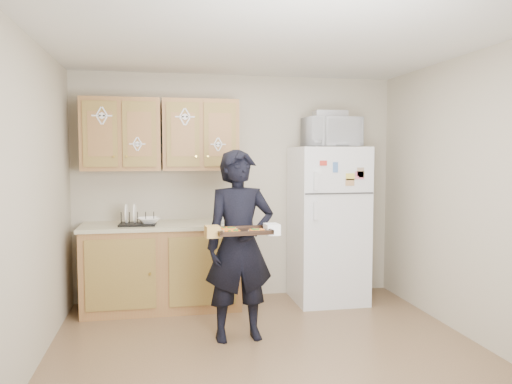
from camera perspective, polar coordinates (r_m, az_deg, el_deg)
The scene contains 22 objects.
floor at distance 4.19m, azimuth 1.87°, elevation -18.41°, with size 3.60×3.60×0.00m, color brown.
ceiling at distance 3.97m, azimuth 1.96°, elevation 17.14°, with size 3.60×3.60×0.00m, color silver.
wall_back at distance 5.65m, azimuth -2.14°, elevation 0.56°, with size 3.60×0.04×2.50m, color #B4A992.
wall_front at distance 2.18m, azimuth 12.51°, elevation -5.51°, with size 3.60×0.04×2.50m, color #B4A992.
wall_left at distance 3.90m, azimuth -24.81°, elevation -1.51°, with size 0.04×3.60×2.50m, color #B4A992.
wall_right at distance 4.63m, azimuth 24.20°, elevation -0.64°, with size 0.04×3.60×2.50m, color #B4A992.
refrigerator at distance 5.56m, azimuth 8.20°, elevation -3.69°, with size 0.75×0.70×1.70m, color white.
base_cabinet at distance 5.38m, azimuth -10.66°, elevation -8.53°, with size 1.60×0.60×0.86m, color #9B5C35.
countertop at distance 5.30m, azimuth -10.73°, elevation -3.78°, with size 1.64×0.64×0.04m, color beige.
upper_cab_left at distance 5.40m, azimuth -15.14°, elevation 6.34°, with size 0.80×0.33×0.75m, color #9B5C35.
upper_cab_right at distance 5.41m, azimuth -6.39°, elevation 6.46°, with size 0.80×0.33×0.75m, color #9B5C35.
cereal_box at distance 6.09m, azimuth 12.03°, elevation -9.64°, with size 0.20×0.07×0.32m, color gold.
person at distance 4.36m, azimuth -1.88°, elevation -6.10°, with size 0.61×0.40×1.66m, color black.
baking_tray at distance 4.04m, azimuth -1.54°, elevation -4.55°, with size 0.43×0.32×0.04m, color black.
pizza_front_left at distance 3.95m, azimuth -2.72°, elevation -4.52°, with size 0.14×0.14×0.02m, color orange.
pizza_front_right at distance 3.99m, azimuth 0.12°, elevation -4.41°, with size 0.14×0.14×0.02m, color orange.
pizza_back_left at distance 4.08m, azimuth -3.16°, elevation -4.22°, with size 0.14×0.14×0.02m, color orange.
microwave at distance 5.47m, azimuth 8.60°, elevation 6.77°, with size 0.57×0.39×0.32m, color white.
foil_pan at distance 5.51m, azimuth 8.44°, elevation 8.78°, with size 0.34×0.24×0.07m, color silver.
dish_rack at distance 5.23m, azimuth -13.38°, elevation -2.92°, with size 0.36×0.27×0.14m, color black.
bowl at distance 5.23m, azimuth -12.14°, elevation -3.18°, with size 0.23×0.23×0.06m, color white.
soap_bottle at distance 5.23m, azimuth -4.14°, elevation -2.68°, with size 0.08×0.08×0.17m, color white.
Camera 1 is at (-0.86, -3.77, 1.62)m, focal length 35.00 mm.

